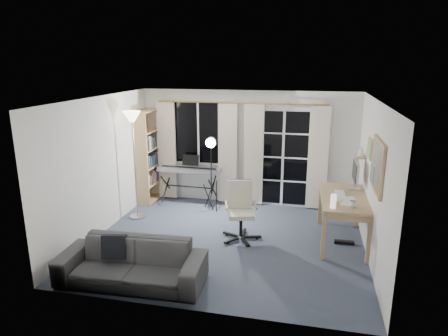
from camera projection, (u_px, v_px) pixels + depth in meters
The scene contains 17 objects.
floor at pixel (228, 242), 6.80m from camera, with size 4.50×4.00×0.02m, color #3D455A.
window at pixel (199, 132), 8.49m from camera, with size 1.20×0.08×1.40m.
french_door at pixel (283, 158), 8.24m from camera, with size 1.32×0.09×2.11m.
curtains at pixel (240, 154), 8.32m from camera, with size 3.60×0.07×2.13m.
bookshelf at pixel (148, 158), 8.62m from camera, with size 0.35×0.94×2.00m.
torchiere_lamp at pixel (133, 133), 7.41m from camera, with size 0.42×0.42×2.08m.
keyboard_piano at pixel (189, 170), 8.46m from camera, with size 1.35×0.68×0.97m.
studio_light at pixel (211, 151), 7.88m from camera, with size 0.32×0.32×1.56m.
office_chair at pixel (241, 205), 6.83m from camera, with size 0.69×0.67×1.00m.
desk at pixel (344, 202), 6.62m from camera, with size 0.78×1.52×0.80m.
monitor at pixel (355, 172), 6.90m from camera, with size 0.20×0.58×0.50m.
desk_clutter at pixel (340, 211), 6.43m from camera, with size 0.46×0.92×1.02m.
mug at pixel (353, 203), 6.08m from camera, with size 0.13×0.10×0.13m, color silver.
wall_mirror at pixel (377, 166), 5.60m from camera, with size 0.04×0.94×0.74m.
framed_print at pixel (370, 149), 6.44m from camera, with size 0.03×0.42×0.32m.
wall_shelf at pixel (361, 153), 6.97m from camera, with size 0.16×0.30×0.18m.
sofa at pixel (131, 256), 5.45m from camera, with size 2.02×0.67×0.78m.
Camera 1 is at (1.29, -6.11, 2.97)m, focal length 32.00 mm.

